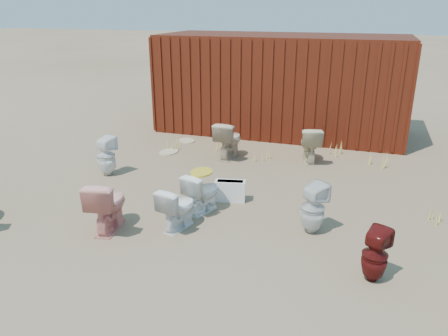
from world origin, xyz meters
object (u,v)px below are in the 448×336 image
(toilet_back_beige_right, at_px, (310,144))
(loose_tank, at_px, (230,191))
(toilet_back_beige_left, at_px, (229,140))
(toilet_back_yellowlid, at_px, (202,192))
(toilet_front_maroon, at_px, (375,255))
(toilet_front_c, at_px, (178,208))
(toilet_front_pink, at_px, (108,205))
(toilet_back_a, at_px, (106,156))
(shipping_container, at_px, (281,84))
(toilet_back_e, at_px, (313,208))

(toilet_back_beige_right, distance_m, loose_tank, 2.59)
(toilet_back_beige_left, height_order, loose_tank, toilet_back_beige_left)
(toilet_back_beige_right, xyz_separation_m, toilet_back_yellowlid, (-1.26, -2.92, -0.05))
(toilet_back_yellowlid, bearing_deg, loose_tank, -99.82)
(toilet_front_maroon, xyz_separation_m, toilet_back_yellowlid, (-2.57, 1.09, -0.01))
(toilet_front_c, distance_m, toilet_back_beige_right, 3.81)
(toilet_front_pink, bearing_deg, toilet_back_a, -66.52)
(toilet_back_a, bearing_deg, shipping_container, -106.75)
(toilet_back_yellowlid, xyz_separation_m, loose_tank, (0.29, 0.53, -0.15))
(toilet_front_maroon, distance_m, toilet_back_yellowlid, 2.79)
(toilet_front_maroon, xyz_separation_m, toilet_back_e, (-0.84, 0.95, 0.04))
(toilet_front_maroon, bearing_deg, toilet_front_pink, 21.71)
(toilet_back_a, xyz_separation_m, toilet_back_beige_right, (3.56, 2.00, -0.00))
(shipping_container, relative_size, toilet_back_beige_left, 7.57)
(toilet_front_maroon, distance_m, toilet_back_e, 1.27)
(toilet_front_pink, bearing_deg, toilet_back_yellowlid, -147.68)
(toilet_back_beige_right, xyz_separation_m, loose_tank, (-0.97, -2.39, -0.20))
(loose_tank, bearing_deg, toilet_back_yellowlid, -131.09)
(shipping_container, xyz_separation_m, toilet_front_maroon, (2.40, -6.26, -0.87))
(toilet_back_beige_left, relative_size, loose_tank, 1.58)
(toilet_front_pink, relative_size, toilet_back_beige_left, 0.97)
(toilet_front_pink, bearing_deg, toilet_back_e, -173.14)
(toilet_back_beige_left, distance_m, toilet_back_e, 3.49)
(shipping_container, height_order, toilet_back_beige_left, shipping_container)
(toilet_back_a, xyz_separation_m, loose_tank, (2.59, -0.39, -0.21))
(toilet_front_pink, height_order, toilet_back_beige_right, toilet_front_pink)
(toilet_back_a, relative_size, loose_tank, 1.52)
(loose_tank, bearing_deg, toilet_back_a, 159.28)
(toilet_front_c, distance_m, toilet_back_a, 2.66)
(toilet_back_yellowlid, bearing_deg, toilet_back_a, -2.64)
(toilet_front_maroon, distance_m, loose_tank, 2.80)
(toilet_back_beige_left, distance_m, loose_tank, 2.22)
(toilet_back_beige_left, relative_size, toilet_back_e, 1.06)
(loose_tank, bearing_deg, toilet_back_e, -37.00)
(toilet_back_beige_left, bearing_deg, toilet_back_e, 133.01)
(toilet_back_e, bearing_deg, toilet_back_yellowlid, 31.40)
(toilet_back_beige_right, bearing_deg, shipping_container, -79.20)
(toilet_back_yellowlid, height_order, toilet_back_e, toilet_back_e)
(toilet_back_e, bearing_deg, toilet_back_a, 21.22)
(toilet_front_pink, xyz_separation_m, toilet_back_e, (2.80, 0.83, -0.01))
(toilet_front_maroon, xyz_separation_m, toilet_back_beige_right, (-1.31, 4.01, 0.04))
(toilet_front_pink, xyz_separation_m, toilet_back_yellowlid, (1.07, 0.96, -0.06))
(shipping_container, bearing_deg, toilet_back_a, -120.21)
(toilet_front_maroon, xyz_separation_m, toilet_back_beige_left, (-2.97, 3.72, 0.06))
(toilet_back_yellowlid, relative_size, loose_tank, 1.30)
(toilet_front_pink, height_order, toilet_front_maroon, toilet_front_pink)
(toilet_back_beige_right, bearing_deg, toilet_back_e, 83.61)
(loose_tank, bearing_deg, toilet_front_pink, -144.58)
(shipping_container, bearing_deg, toilet_front_c, -93.05)
(toilet_back_beige_left, xyz_separation_m, toilet_back_beige_right, (1.67, 0.29, -0.02))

